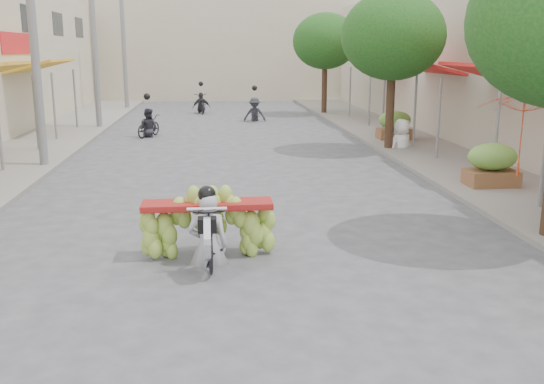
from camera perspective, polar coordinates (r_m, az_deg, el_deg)
The scene contains 17 objects.
ground at distance 6.74m, azimuth -0.37°, elevation -16.48°, with size 120.00×120.00×0.00m, color #525357.
sidewalk_left at distance 22.06m, azimuth -22.69°, elevation 3.63°, with size 4.00×60.00×0.12m, color gray.
sidewalk_right at distance 22.40m, azimuth 14.10°, elevation 4.39°, with size 4.00×60.00×0.12m, color gray.
far_building at distance 43.84m, azimuth -5.11°, elevation 13.36°, with size 20.00×6.00×7.00m, color #C3B69A.
utility_pole_mid at distance 18.50m, azimuth -21.63°, elevation 14.44°, with size 0.60×0.24×8.00m.
utility_pole_far at distance 27.28m, azimuth -16.45°, elevation 14.13°, with size 0.60×0.24×8.00m.
utility_pole_back at distance 36.17m, azimuth -13.82°, elevation 13.93°, with size 0.60×0.24×8.00m.
street_tree_mid at distance 20.71m, azimuth 11.34°, elevation 14.19°, with size 3.40×3.40×5.25m.
street_tree_far at distance 32.39m, azimuth 5.04°, elevation 13.94°, with size 3.40×3.40×5.25m.
produce_crate_mid at distance 15.61m, azimuth 20.01°, elevation 2.72°, with size 1.20×0.88×1.16m.
produce_crate_far at distance 23.00m, azimuth 11.47°, elevation 6.39°, with size 1.20×0.88×1.16m.
banana_motorbike at distance 9.76m, azimuth -6.08°, elevation -2.44°, with size 2.20×1.87×2.18m.
market_umbrella at distance 13.72m, azimuth 22.88°, elevation 8.67°, with size 2.40×2.40×1.79m.
pedestrian at distance 21.02m, azimuth 12.19°, elevation 6.74°, with size 1.10×0.93×1.92m.
bg_motorbike_a at distance 24.42m, azimuth -11.61°, elevation 6.88°, with size 1.12×1.60×1.95m.
bg_motorbike_b at distance 29.34m, azimuth -1.65°, elevation 8.35°, with size 1.11×1.66×1.95m.
bg_motorbike_c at distance 33.25m, azimuth -6.67°, elevation 8.69°, with size 1.01×1.85×1.95m.
Camera 1 is at (-0.54, -5.83, 3.34)m, focal length 40.00 mm.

